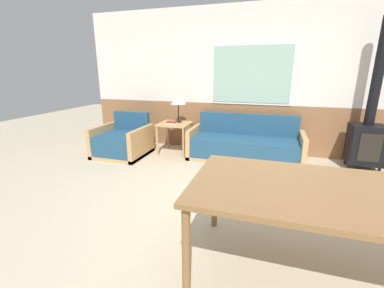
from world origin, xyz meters
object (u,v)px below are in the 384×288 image
(table_lamp, at_px, (178,101))
(wood_stove, at_px, (368,130))
(armchair, at_px, (123,142))
(couch, at_px, (245,146))
(side_table, at_px, (175,128))
(dining_table, at_px, (323,197))

(table_lamp, distance_m, wood_stove, 3.21)
(armchair, bearing_deg, couch, 7.10)
(wood_stove, bearing_deg, armchair, -172.42)
(couch, xyz_separation_m, side_table, (-1.34, -0.01, 0.26))
(armchair, relative_size, wood_stove, 0.39)
(armchair, distance_m, wood_stove, 4.18)
(couch, relative_size, wood_stove, 0.86)
(table_lamp, relative_size, wood_stove, 0.21)
(wood_stove, bearing_deg, table_lamp, -179.82)
(armchair, bearing_deg, wood_stove, 3.34)
(side_table, height_order, wood_stove, wood_stove)
(armchair, relative_size, side_table, 1.53)
(table_lamp, relative_size, dining_table, 0.26)
(side_table, bearing_deg, table_lamp, 68.84)
(couch, distance_m, table_lamp, 1.50)
(couch, xyz_separation_m, dining_table, (0.82, -2.65, 0.44))
(couch, bearing_deg, dining_table, -72.90)
(armchair, xyz_separation_m, side_table, (0.89, 0.44, 0.25))
(couch, distance_m, armchair, 2.27)
(couch, bearing_deg, wood_stove, 3.07)
(table_lamp, height_order, wood_stove, wood_stove)
(couch, relative_size, armchair, 2.20)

